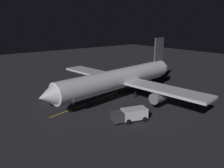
# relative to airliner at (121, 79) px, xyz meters

# --- Properties ---
(ground_plane) EXTENTS (180.00, 180.00, 0.20)m
(ground_plane) POSITION_rel_airliner_xyz_m (-0.07, 0.62, -4.33)
(ground_plane) COLOR #252529
(apron_guide_stripe) EXTENTS (5.59, 24.82, 0.01)m
(apron_guide_stripe) POSITION_rel_airliner_xyz_m (2.06, 4.62, -4.23)
(apron_guide_stripe) COLOR gold
(apron_guide_stripe) RESTS_ON ground_plane
(airliner) EXTENTS (38.42, 38.71, 12.31)m
(airliner) POSITION_rel_airliner_xyz_m (0.00, 0.00, 0.00)
(airliner) COLOR white
(airliner) RESTS_ON ground_plane
(baggage_truck) EXTENTS (6.13, 2.92, 2.27)m
(baggage_truck) POSITION_rel_airliner_xyz_m (6.74, 12.97, -3.04)
(baggage_truck) COLOR silver
(baggage_truck) RESTS_ON ground_plane
(catering_truck) EXTENTS (3.87, 6.32, 2.18)m
(catering_truck) POSITION_rel_airliner_xyz_m (-10.36, 6.82, -3.08)
(catering_truck) COLOR silver
(catering_truck) RESTS_ON ground_plane
(ground_crew_worker) EXTENTS (0.40, 0.40, 1.74)m
(ground_crew_worker) POSITION_rel_airliner_xyz_m (0.55, 11.51, -3.35)
(ground_crew_worker) COLOR black
(ground_crew_worker) RESTS_ON ground_plane
(traffic_cone_near_left) EXTENTS (0.50, 0.50, 0.55)m
(traffic_cone_near_left) POSITION_rel_airliner_xyz_m (5.29, 6.90, -3.98)
(traffic_cone_near_left) COLOR #EA590F
(traffic_cone_near_left) RESTS_ON ground_plane
(traffic_cone_near_right) EXTENTS (0.50, 0.50, 0.55)m
(traffic_cone_near_right) POSITION_rel_airliner_xyz_m (-6.83, 5.42, -3.98)
(traffic_cone_near_right) COLOR #EA590F
(traffic_cone_near_right) RESTS_ON ground_plane
(traffic_cone_under_wing) EXTENTS (0.50, 0.50, 0.55)m
(traffic_cone_under_wing) POSITION_rel_airliner_xyz_m (-6.36, 6.31, -3.98)
(traffic_cone_under_wing) COLOR #EA590F
(traffic_cone_under_wing) RESTS_ON ground_plane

